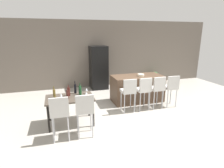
{
  "coord_description": "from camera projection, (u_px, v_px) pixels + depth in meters",
  "views": [
    {
      "loc": [
        -2.28,
        -4.92,
        2.32
      ],
      "look_at": [
        -0.72,
        0.22,
        0.85
      ],
      "focal_mm": 29.33,
      "sensor_mm": 36.0,
      "label": 1
    }
  ],
  "objects": [
    {
      "name": "wine_glass_end",
      "position": [
        61.0,
        95.0,
        4.53
      ],
      "size": [
        0.07,
        0.07,
        0.17
      ],
      "color": "silver",
      "rests_on": "dining_table"
    },
    {
      "name": "dining_table",
      "position": [
        70.0,
        100.0,
        4.75
      ],
      "size": [
        1.21,
        0.78,
        0.74
      ],
      "color": "#4C4238",
      "rests_on": "ground_plane"
    },
    {
      "name": "kitchen_island",
      "position": [
        137.0,
        88.0,
        6.47
      ],
      "size": [
        1.77,
        0.86,
        0.92
      ],
      "primitive_type": "cube",
      "color": "#4C3828",
      "rests_on": "ground_plane"
    },
    {
      "name": "ground_plane",
      "position": [
        136.0,
        110.0,
        5.8
      ],
      "size": [
        10.0,
        10.0,
        0.0
      ],
      "primitive_type": "plane",
      "color": "#ADA89E"
    },
    {
      "name": "refrigerator",
      "position": [
        99.0,
        68.0,
        7.88
      ],
      "size": [
        0.72,
        0.68,
        1.84
      ],
      "primitive_type": "cube",
      "color": "black",
      "rests_on": "ground_plane"
    },
    {
      "name": "bar_chair_right",
      "position": [
        157.0,
        87.0,
        5.75
      ],
      "size": [
        0.42,
        0.42,
        1.05
      ],
      "color": "beige",
      "rests_on": "ground_plane"
    },
    {
      "name": "back_wall",
      "position": [
        108.0,
        54.0,
        8.3
      ],
      "size": [
        10.0,
        0.12,
        2.9
      ],
      "primitive_type": "cube",
      "color": "#665B51",
      "rests_on": "ground_plane"
    },
    {
      "name": "fruit_bowl",
      "position": [
        141.0,
        75.0,
        6.3
      ],
      "size": [
        0.23,
        0.23,
        0.07
      ],
      "primitive_type": "cylinder",
      "color": "beige",
      "rests_on": "kitchen_island"
    },
    {
      "name": "dining_chair_near",
      "position": [
        60.0,
        111.0,
        3.97
      ],
      "size": [
        0.41,
        0.41,
        1.05
      ],
      "color": "beige",
      "rests_on": "ground_plane"
    },
    {
      "name": "wine_glass_inner",
      "position": [
        86.0,
        94.0,
        4.63
      ],
      "size": [
        0.07,
        0.07,
        0.17
      ],
      "color": "silver",
      "rests_on": "dining_table"
    },
    {
      "name": "bar_chair_middle",
      "position": [
        144.0,
        89.0,
        5.62
      ],
      "size": [
        0.42,
        0.42,
        1.05
      ],
      "color": "beige",
      "rests_on": "ground_plane"
    },
    {
      "name": "wine_glass_left",
      "position": [
        86.0,
        89.0,
        4.98
      ],
      "size": [
        0.07,
        0.07,
        0.17
      ],
      "color": "silver",
      "rests_on": "dining_table"
    },
    {
      "name": "wine_bottle_right",
      "position": [
        80.0,
        90.0,
        4.89
      ],
      "size": [
        0.08,
        0.08,
        0.32
      ],
      "color": "#194723",
      "rests_on": "dining_table"
    },
    {
      "name": "wine_bottle_corner",
      "position": [
        75.0,
        89.0,
        5.02
      ],
      "size": [
        0.06,
        0.06,
        0.35
      ],
      "color": "black",
      "rests_on": "dining_table"
    },
    {
      "name": "bar_chair_left",
      "position": [
        129.0,
        90.0,
        5.48
      ],
      "size": [
        0.41,
        0.41,
        1.05
      ],
      "color": "beige",
      "rests_on": "ground_plane"
    },
    {
      "name": "wine_bottle_far",
      "position": [
        54.0,
        93.0,
        4.68
      ],
      "size": [
        0.06,
        0.06,
        0.3
      ],
      "color": "brown",
      "rests_on": "dining_table"
    },
    {
      "name": "wine_bottle_middle",
      "position": [
        68.0,
        94.0,
        4.62
      ],
      "size": [
        0.06,
        0.06,
        0.29
      ],
      "color": "#471E19",
      "rests_on": "dining_table"
    },
    {
      "name": "bar_chair_far",
      "position": [
        171.0,
        86.0,
        5.89
      ],
      "size": [
        0.41,
        0.41,
        1.05
      ],
      "color": "beige",
      "rests_on": "ground_plane"
    },
    {
      "name": "potted_plant",
      "position": [
        155.0,
        77.0,
        8.8
      ],
      "size": [
        0.37,
        0.37,
        0.58
      ],
      "color": "beige",
      "rests_on": "ground_plane"
    },
    {
      "name": "wine_bottle_near",
      "position": [
        69.0,
        92.0,
        4.82
      ],
      "size": [
        0.08,
        0.08,
        0.29
      ],
      "color": "#471E19",
      "rests_on": "dining_table"
    },
    {
      "name": "dining_chair_far",
      "position": [
        85.0,
        109.0,
        4.12
      ],
      "size": [
        0.42,
        0.42,
        1.05
      ],
      "color": "beige",
      "rests_on": "ground_plane"
    }
  ]
}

